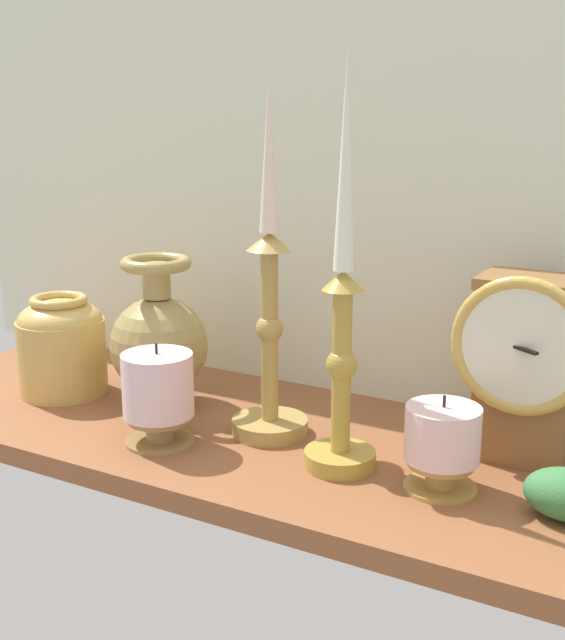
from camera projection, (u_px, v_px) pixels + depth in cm
name	position (u px, v px, depth cm)	size (l,w,h in cm)	color
ground_plane	(247.00, 437.00, 99.84)	(100.00, 36.00, 2.40)	brown
back_wall	(321.00, 145.00, 106.97)	(120.00, 2.00, 65.00)	silver
mantel_clock	(527.00, 364.00, 88.17)	(14.75, 10.10, 20.95)	brown
candlestick_tall_left	(342.00, 334.00, 85.31)	(7.68, 7.68, 42.79)	#AF9239
candlestick_tall_center	(269.00, 322.00, 94.44)	(8.97, 8.97, 40.62)	#AC8D49
brass_vase_bulbous	(159.00, 341.00, 105.55)	(12.50, 12.50, 19.26)	#A28B4F
brass_vase_jar	(61.00, 343.00, 110.33)	(11.59, 11.59, 13.31)	tan
pillar_candle_front	(442.00, 443.00, 82.55)	(7.55, 7.55, 9.94)	#B68E46
pillar_candle_near_clock	(158.00, 394.00, 93.81)	(8.08, 8.08, 11.80)	#9E7D4B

